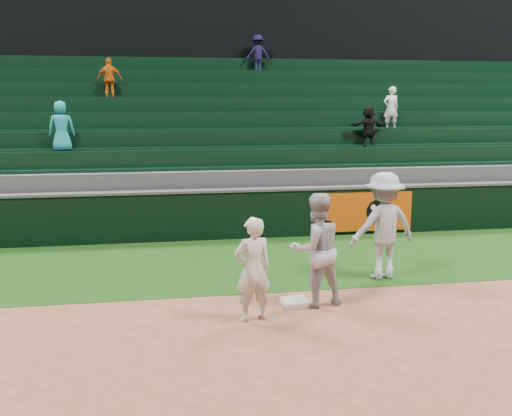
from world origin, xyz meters
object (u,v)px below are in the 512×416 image
at_px(baserunner, 316,250).
at_px(base_coach, 383,226).
at_px(first_baseman, 253,269).
at_px(first_base, 295,302).

distance_m(baserunner, base_coach, 2.06).
distance_m(first_baseman, baserunner, 1.27).
xyz_separation_m(baserunner, base_coach, (1.66, 1.21, 0.08)).
bearing_deg(first_base, baserunner, -2.76).
height_order(baserunner, base_coach, base_coach).
height_order(first_base, first_baseman, first_baseman).
height_order(first_baseman, base_coach, base_coach).
height_order(first_base, base_coach, base_coach).
relative_size(first_baseman, base_coach, 0.80).
relative_size(first_base, baserunner, 0.22).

